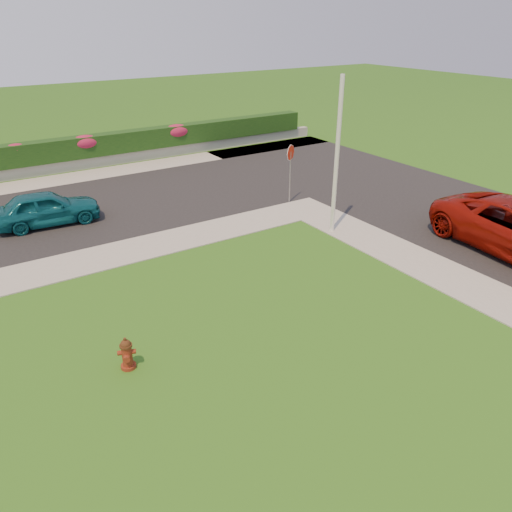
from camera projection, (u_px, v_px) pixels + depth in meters
ground at (307, 386)px, 11.18m from camera, size 120.00×120.00×0.00m
street_right at (480, 221)px, 20.07m from camera, size 8.00×32.00×0.04m
curb_corner at (306, 209)px, 21.40m from camera, size 2.00×2.00×0.04m
sidewalk_beyond at (57, 180)px, 25.04m from camera, size 34.00×2.00×0.04m
retaining_wall at (49, 168)px, 26.05m from camera, size 34.00×0.40×0.60m
hedge at (45, 152)px, 25.75m from camera, size 32.00×0.90×1.10m
fire_hydrant at (127, 354)px, 11.60m from camera, size 0.43×0.41×0.83m
sedan_teal at (46, 208)px, 19.46m from camera, size 4.08×1.89×1.35m
utility_pole at (337, 158)px, 17.94m from camera, size 0.16×0.16×5.73m
stop_sign at (290, 160)px, 21.30m from camera, size 0.63×0.35×2.59m
flower_clump_d at (16, 149)px, 24.86m from camera, size 1.10×0.70×0.55m
flower_clump_e at (85, 142)px, 26.57m from camera, size 1.50×0.97×0.75m
flower_clump_f at (176, 131)px, 29.18m from camera, size 1.55×1.00×0.78m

